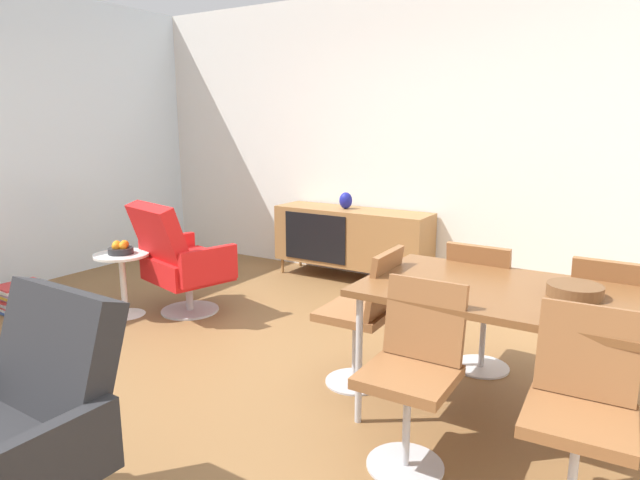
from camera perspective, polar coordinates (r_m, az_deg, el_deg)
The scene contains 16 objects.
ground_plane at distance 3.55m, azimuth -7.26°, elevation -14.19°, with size 8.32×8.32×0.00m, color brown.
wall_back at distance 5.45m, azimuth 10.06°, elevation 10.19°, with size 6.80×0.12×2.80m, color white.
sideboard at distance 5.52m, azimuth 3.30°, elevation 0.32°, with size 1.60×0.45×0.72m.
vase_cobalt at distance 5.49m, azimuth 2.68°, elevation 4.11°, with size 0.13×0.13×0.16m.
dining_table at distance 2.95m, azimuth 20.38°, elevation -5.85°, with size 1.60×0.90×0.74m.
wooden_bowl_on_table at distance 2.94m, azimuth 24.90°, elevation -4.77°, with size 0.26×0.26×0.06m, color brown.
dining_chair_back_right at distance 3.51m, azimuth 27.63°, elevation -7.58°, with size 0.41×0.43×0.86m.
dining_chair_near_window at distance 3.29m, azimuth 4.68°, elevation -7.40°, with size 0.44×0.41×0.86m.
dining_chair_front_right at distance 2.47m, azimuth 25.38°, elevation -15.54°, with size 0.42×0.44×0.86m.
dining_chair_front_left at distance 2.61m, azimuth 9.67°, elevation -12.92°, with size 0.40×0.43×0.86m.
dining_chair_back_left at distance 3.61m, azimuth 16.45°, elevation -6.12°, with size 0.41×0.44×0.86m.
lounge_chair_red at distance 4.66m, azimuth -14.32°, elevation -1.91°, with size 0.83×0.79×0.95m.
armchair_black_shell at distance 2.44m, azimuth -28.76°, elevation -16.34°, with size 0.73×0.67×0.95m.
side_table_round at distance 4.80m, azimuth -19.75°, elevation -3.65°, with size 0.44×0.44×0.52m.
fruit_bowl at distance 4.74m, azimuth -19.97°, elevation -0.83°, with size 0.20×0.20×0.11m.
magazine_stack at distance 5.37m, azimuth -28.50°, elevation -5.15°, with size 0.33×0.40×0.22m.
Camera 1 is at (2.03, -2.45, 1.57)m, focal length 30.88 mm.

